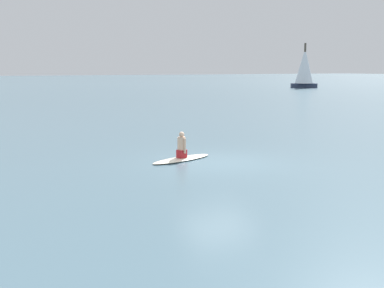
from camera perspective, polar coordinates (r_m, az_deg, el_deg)
name	(u,v)px	position (r m, az deg, el deg)	size (l,w,h in m)	color
ground_plane	(218,163)	(16.40, 3.16, -2.25)	(400.00, 400.00, 0.00)	slate
surfboard	(182,159)	(16.84, -1.24, -1.79)	(2.63, 0.71, 0.08)	silver
person_paddler	(182,146)	(16.76, -1.25, -0.24)	(0.41, 0.37, 0.93)	#A51E23
sailboat_far_left	(305,67)	(80.00, 13.35, 8.96)	(4.02, 4.17, 7.18)	#2D3851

